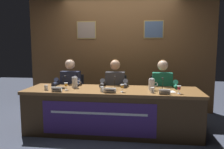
# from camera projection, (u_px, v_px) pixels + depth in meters

# --- Properties ---
(ground_plane) EXTENTS (12.00, 12.00, 0.00)m
(ground_plane) POSITION_uv_depth(u_px,v_px,m) (112.00, 131.00, 3.91)
(ground_plane) COLOR #383D4C
(wall_back_panelled) EXTENTS (4.13, 0.14, 2.60)m
(wall_back_panelled) POSITION_uv_depth(u_px,v_px,m) (120.00, 53.00, 5.07)
(wall_back_panelled) COLOR brown
(wall_back_panelled) RESTS_ON ground_plane
(conference_table) EXTENTS (2.93, 0.85, 0.74)m
(conference_table) POSITION_uv_depth(u_px,v_px,m) (111.00, 104.00, 3.74)
(conference_table) COLOR brown
(conference_table) RESTS_ON ground_plane
(chair_left) EXTENTS (0.44, 0.44, 0.89)m
(chair_left) POSITION_uv_depth(u_px,v_px,m) (73.00, 98.00, 4.56)
(chair_left) COLOR black
(chair_left) RESTS_ON ground_plane
(panelist_left) EXTENTS (0.51, 0.48, 1.22)m
(panelist_left) POSITION_uv_depth(u_px,v_px,m) (69.00, 86.00, 4.33)
(panelist_left) COLOR black
(panelist_left) RESTS_ON ground_plane
(nameplate_left) EXTENTS (0.17, 0.06, 0.08)m
(nameplate_left) POSITION_uv_depth(u_px,v_px,m) (57.00, 89.00, 3.59)
(nameplate_left) COLOR white
(nameplate_left) RESTS_ON conference_table
(juice_glass_left) EXTENTS (0.06, 0.06, 0.12)m
(juice_glass_left) POSITION_uv_depth(u_px,v_px,m) (66.00, 85.00, 3.73)
(juice_glass_left) COLOR white
(juice_glass_left) RESTS_ON conference_table
(water_cup_left) EXTENTS (0.06, 0.06, 0.08)m
(water_cup_left) POSITION_uv_depth(u_px,v_px,m) (46.00, 88.00, 3.72)
(water_cup_left) COLOR silver
(water_cup_left) RESTS_ON conference_table
(microphone_left) EXTENTS (0.06, 0.17, 0.22)m
(microphone_left) POSITION_uv_depth(u_px,v_px,m) (64.00, 84.00, 3.88)
(microphone_left) COLOR black
(microphone_left) RESTS_ON conference_table
(chair_center) EXTENTS (0.44, 0.44, 0.89)m
(chair_center) POSITION_uv_depth(u_px,v_px,m) (116.00, 99.00, 4.45)
(chair_center) COLOR black
(chair_center) RESTS_ON ground_plane
(panelist_center) EXTENTS (0.51, 0.48, 1.22)m
(panelist_center) POSITION_uv_depth(u_px,v_px,m) (115.00, 87.00, 4.22)
(panelist_center) COLOR black
(panelist_center) RESTS_ON ground_plane
(nameplate_center) EXTENTS (0.19, 0.06, 0.08)m
(nameplate_center) POSITION_uv_depth(u_px,v_px,m) (110.00, 90.00, 3.50)
(nameplate_center) COLOR white
(nameplate_center) RESTS_ON conference_table
(juice_glass_center) EXTENTS (0.06, 0.06, 0.12)m
(juice_glass_center) POSITION_uv_depth(u_px,v_px,m) (122.00, 87.00, 3.57)
(juice_glass_center) COLOR white
(juice_glass_center) RESTS_ON conference_table
(water_cup_center) EXTENTS (0.06, 0.06, 0.08)m
(water_cup_center) POSITION_uv_depth(u_px,v_px,m) (102.00, 90.00, 3.58)
(water_cup_center) COLOR silver
(water_cup_center) RESTS_ON conference_table
(microphone_center) EXTENTS (0.06, 0.17, 0.22)m
(microphone_center) POSITION_uv_depth(u_px,v_px,m) (114.00, 85.00, 3.76)
(microphone_center) COLOR black
(microphone_center) RESTS_ON conference_table
(chair_right) EXTENTS (0.44, 0.44, 0.89)m
(chair_right) POSITION_uv_depth(u_px,v_px,m) (161.00, 100.00, 4.34)
(chair_right) COLOR black
(chair_right) RESTS_ON ground_plane
(panelist_right) EXTENTS (0.51, 0.48, 1.22)m
(panelist_right) POSITION_uv_depth(u_px,v_px,m) (162.00, 88.00, 4.11)
(panelist_right) COLOR black
(panelist_right) RESTS_ON ground_plane
(nameplate_right) EXTENTS (0.17, 0.06, 0.08)m
(nameplate_right) POSITION_uv_depth(u_px,v_px,m) (165.00, 92.00, 3.40)
(nameplate_right) COLOR white
(nameplate_right) RESTS_ON conference_table
(juice_glass_right) EXTENTS (0.06, 0.06, 0.12)m
(juice_glass_right) POSITION_uv_depth(u_px,v_px,m) (179.00, 88.00, 3.44)
(juice_glass_right) COLOR white
(juice_glass_right) RESTS_ON conference_table
(water_cup_right) EXTENTS (0.06, 0.06, 0.08)m
(water_cup_right) POSITION_uv_depth(u_px,v_px,m) (152.00, 90.00, 3.51)
(water_cup_right) COLOR silver
(water_cup_right) RESTS_ON conference_table
(microphone_right) EXTENTS (0.06, 0.17, 0.22)m
(microphone_right) POSITION_uv_depth(u_px,v_px,m) (163.00, 87.00, 3.63)
(microphone_right) COLOR black
(microphone_right) RESTS_ON conference_table
(water_pitcher_left_side) EXTENTS (0.15, 0.10, 0.21)m
(water_pitcher_left_side) POSITION_uv_depth(u_px,v_px,m) (75.00, 82.00, 3.92)
(water_pitcher_left_side) COLOR silver
(water_pitcher_left_side) RESTS_ON conference_table
(water_pitcher_right_side) EXTENTS (0.15, 0.10, 0.21)m
(water_pitcher_right_side) POSITION_uv_depth(u_px,v_px,m) (152.00, 84.00, 3.72)
(water_pitcher_right_side) COLOR silver
(water_pitcher_right_side) RESTS_ON conference_table
(document_stack_right) EXTENTS (0.23, 0.19, 0.01)m
(document_stack_right) POSITION_uv_depth(u_px,v_px,m) (168.00, 92.00, 3.55)
(document_stack_right) COLOR white
(document_stack_right) RESTS_ON conference_table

